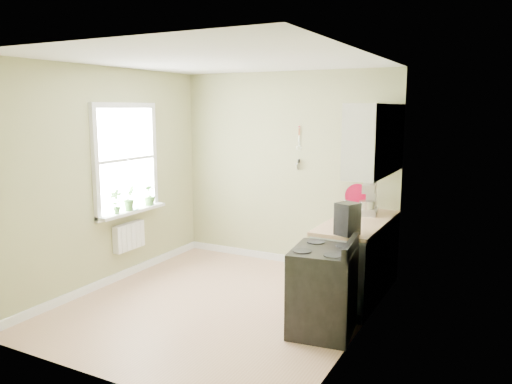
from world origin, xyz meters
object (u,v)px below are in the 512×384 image
at_px(stove, 323,290).
at_px(kettle, 345,207).
at_px(stand_mixer, 369,200).
at_px(coffee_maker, 347,220).

xyz_separation_m(stove, kettle, (-0.23, 1.37, 0.57)).
relative_size(stand_mixer, kettle, 2.39).
distance_m(stove, kettle, 1.50).
relative_size(stove, stand_mixer, 2.29).
xyz_separation_m(stand_mixer, coffee_maker, (0.07, -1.10, -0.02)).
bearing_deg(stove, coffee_maker, 77.40).
height_order(stand_mixer, coffee_maker, stand_mixer).
bearing_deg(stand_mixer, coffee_maker, -86.28).
bearing_deg(kettle, stove, -80.54).
distance_m(stand_mixer, kettle, 0.30).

